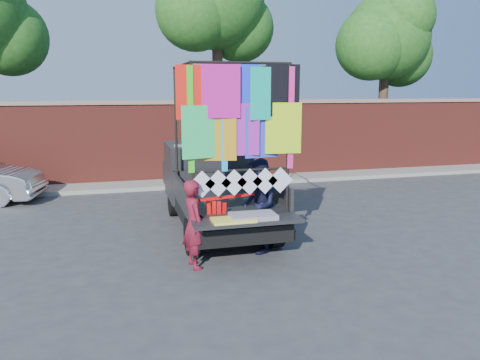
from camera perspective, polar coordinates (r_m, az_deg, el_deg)
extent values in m
plane|color=#38383A|center=(8.90, 2.33, -8.43)|extent=(90.00, 90.00, 0.00)
cube|color=maroon|center=(15.32, -5.40, 4.59)|extent=(30.00, 0.35, 2.50)
cube|color=#886E5F|center=(15.22, -5.49, 9.45)|extent=(30.00, 0.45, 0.12)
cube|color=gray|center=(14.82, -4.87, -0.28)|extent=(30.00, 1.20, 0.12)
sphere|color=#225317|center=(16.97, -26.32, 15.32)|extent=(2.40, 2.40, 2.40)
cylinder|color=#38281C|center=(16.59, -2.73, 10.24)|extent=(0.36, 0.36, 5.46)
sphere|color=#225317|center=(16.83, -2.83, 20.93)|extent=(3.20, 3.20, 3.20)
sphere|color=#225317|center=(17.31, -0.03, 18.05)|extent=(2.40, 2.40, 2.40)
sphere|color=#225317|center=(16.33, -5.50, 19.81)|extent=(2.60, 2.60, 2.60)
cylinder|color=#38281C|center=(19.06, 16.99, 8.52)|extent=(0.36, 0.36, 4.55)
sphere|color=#225317|center=(19.14, 17.44, 16.31)|extent=(3.20, 3.20, 3.20)
sphere|color=#225317|center=(19.90, 18.96, 14.12)|extent=(2.40, 2.40, 2.40)
sphere|color=#225317|center=(18.44, 15.71, 15.60)|extent=(2.60, 2.60, 2.60)
sphere|color=#225317|center=(18.87, 19.39, 18.27)|extent=(2.20, 2.20, 2.20)
cylinder|color=black|center=(11.22, -8.08, -2.62)|extent=(0.22, 0.67, 0.67)
cylinder|color=black|center=(8.59, -5.85, -6.85)|extent=(0.22, 0.67, 0.67)
cylinder|color=black|center=(11.50, -0.20, -2.17)|extent=(0.22, 0.67, 0.67)
cylinder|color=black|center=(8.96, 4.27, -6.06)|extent=(0.22, 0.67, 0.67)
cube|color=black|center=(9.93, -2.56, -3.28)|extent=(1.73, 4.27, 0.31)
cube|color=black|center=(9.14, -1.55, -2.71)|extent=(1.83, 2.34, 0.10)
cube|color=black|center=(8.93, -7.15, -1.64)|extent=(0.06, 2.34, 0.46)
cube|color=black|center=(9.33, 3.80, -1.03)|extent=(0.06, 2.34, 0.46)
cube|color=black|center=(10.19, -3.04, 0.01)|extent=(1.83, 0.06, 0.46)
cube|color=black|center=(11.13, -4.09, 1.21)|extent=(1.83, 1.63, 1.27)
cube|color=#8C9EAD|center=(10.63, -3.66, 2.96)|extent=(1.63, 0.06, 0.56)
cube|color=#8C9EAD|center=(11.84, -4.80, 2.79)|extent=(1.63, 0.10, 0.71)
cube|color=black|center=(12.26, -5.06, 0.91)|extent=(1.78, 0.92, 0.56)
cube|color=black|center=(7.81, 0.87, -4.98)|extent=(1.83, 0.56, 0.06)
cube|color=black|center=(8.13, 0.41, -7.15)|extent=(1.88, 0.15, 0.18)
cylinder|color=black|center=(7.72, -5.81, 4.65)|extent=(0.05, 0.05, 2.54)
cylinder|color=black|center=(9.82, -7.81, 5.98)|extent=(0.05, 0.05, 2.54)
cylinder|color=black|center=(8.15, 5.89, 4.99)|extent=(0.05, 0.05, 2.54)
cylinder|color=black|center=(10.16, 1.62, 6.25)|extent=(0.05, 0.05, 2.54)
cylinder|color=black|center=(7.85, 0.20, 14.11)|extent=(1.73, 0.04, 0.04)
cylinder|color=black|center=(9.93, -3.09, 13.46)|extent=(1.73, 0.04, 0.04)
cylinder|color=black|center=(8.74, -7.13, 13.72)|extent=(0.04, 2.19, 0.04)
cylinder|color=black|center=(9.12, 3.62, 13.67)|extent=(0.04, 2.19, 0.04)
cylinder|color=black|center=(7.96, 0.19, 1.21)|extent=(1.73, 0.04, 0.04)
cube|color=#FF2015|center=(7.66, -5.38, 10.71)|extent=(0.63, 0.02, 0.86)
cube|color=#CE1692|center=(7.69, -2.47, 10.75)|extent=(0.63, 0.02, 0.86)
cube|color=#1B36F4|center=(7.82, 0.24, 10.77)|extent=(0.63, 0.02, 0.86)
cube|color=#0EC5A1|center=(7.89, 3.04, 10.75)|extent=(0.63, 0.02, 0.86)
cube|color=black|center=(8.06, 5.58, 10.73)|extent=(0.63, 0.02, 0.86)
cube|color=#26DC6D|center=(7.65, -5.24, 5.76)|extent=(0.63, 0.02, 0.86)
cube|color=#C38916|center=(7.77, -2.50, 5.87)|extent=(0.63, 0.02, 0.86)
cube|color=purple|center=(7.82, 0.31, 5.91)|extent=(0.63, 0.02, 0.86)
cube|color=#3549FF|center=(7.96, 2.90, 5.99)|extent=(0.63, 0.02, 0.86)
cube|color=#C2F319|center=(8.05, 5.59, 6.01)|extent=(0.63, 0.02, 0.86)
cube|color=#36D41A|center=(7.64, -6.05, 7.26)|extent=(0.10, 0.01, 1.73)
cube|color=#EC278D|center=(8.09, 6.25, 7.47)|extent=(0.10, 0.01, 1.73)
cube|color=#1BA0F5|center=(7.75, -1.92, 7.37)|extent=(0.10, 0.01, 1.73)
cube|color=white|center=(7.82, -4.65, -0.52)|extent=(0.46, 0.01, 0.46)
cube|color=white|center=(7.87, -2.67, -0.42)|extent=(0.46, 0.01, 0.46)
cube|color=white|center=(7.94, -0.71, -0.32)|extent=(0.46, 0.01, 0.46)
cube|color=white|center=(8.01, 1.21, -0.22)|extent=(0.46, 0.01, 0.46)
cube|color=white|center=(8.09, 3.09, -0.12)|extent=(0.46, 0.01, 0.46)
cube|color=white|center=(8.17, 4.94, -0.02)|extent=(0.46, 0.01, 0.46)
cube|color=#E54433|center=(7.81, 1.59, -4.42)|extent=(0.76, 0.46, 0.08)
cube|color=#F2EA4C|center=(7.66, -0.82, -4.89)|extent=(0.71, 0.41, 0.04)
imported|color=maroon|center=(7.87, -5.65, -5.36)|extent=(0.46, 0.61, 1.50)
imported|color=black|center=(8.55, 2.20, -3.16)|extent=(0.81, 0.96, 1.74)
cube|color=#FF0E0D|center=(8.11, -1.57, -2.07)|extent=(1.03, 0.28, 0.04)
cube|color=#FF0E0D|center=(8.11, -3.79, -4.50)|extent=(0.07, 0.02, 0.60)
cube|color=#FF0E0D|center=(8.13, -3.18, -4.60)|extent=(0.07, 0.02, 0.60)
cube|color=#FF0E0D|center=(8.15, -2.57, -4.69)|extent=(0.07, 0.02, 0.60)
cube|color=#FF0E0D|center=(8.18, -1.97, -4.79)|extent=(0.07, 0.02, 0.60)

